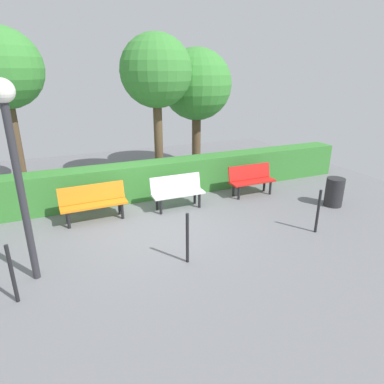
% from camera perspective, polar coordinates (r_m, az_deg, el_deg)
% --- Properties ---
extents(ground_plane, '(16.00, 16.00, 0.00)m').
position_cam_1_polar(ground_plane, '(7.78, -7.05, -5.96)').
color(ground_plane, slate).
extents(bench_red, '(1.36, 0.47, 0.86)m').
position_cam_1_polar(bench_red, '(9.68, 10.15, 2.27)').
color(bench_red, red).
rests_on(bench_red, ground_plane).
extents(bench_white, '(1.37, 0.46, 0.86)m').
position_cam_1_polar(bench_white, '(8.59, -2.56, 0.25)').
color(bench_white, white).
rests_on(bench_white, ground_plane).
extents(bench_orange, '(1.55, 0.51, 0.86)m').
position_cam_1_polar(bench_orange, '(8.23, -16.61, -1.52)').
color(bench_orange, orange).
rests_on(bench_orange, ground_plane).
extents(hedge_row, '(11.85, 0.70, 1.00)m').
position_cam_1_polar(hedge_row, '(9.56, -4.82, 2.44)').
color(hedge_row, '#387F33').
rests_on(hedge_row, ground_plane).
extents(tree_near, '(2.38, 2.38, 4.14)m').
position_cam_1_polar(tree_near, '(11.82, 0.79, 17.88)').
color(tree_near, brown).
rests_on(tree_near, ground_plane).
extents(tree_mid, '(2.13, 2.13, 4.45)m').
position_cam_1_polar(tree_mid, '(10.36, -6.20, 19.79)').
color(tree_mid, brown).
rests_on(tree_mid, ground_plane).
extents(tree_far, '(2.13, 2.13, 4.52)m').
position_cam_1_polar(tree_far, '(10.65, -29.84, 17.70)').
color(tree_far, brown).
rests_on(tree_far, ground_plane).
extents(railing_post_near, '(0.06, 0.06, 1.00)m').
position_cam_1_polar(railing_post_near, '(7.78, 20.87, -3.15)').
color(railing_post_near, black).
rests_on(railing_post_near, ground_plane).
extents(railing_post_mid, '(0.06, 0.06, 1.00)m').
position_cam_1_polar(railing_post_mid, '(6.17, -0.80, -7.96)').
color(railing_post_mid, black).
rests_on(railing_post_mid, ground_plane).
extents(railing_post_far, '(0.06, 0.06, 1.00)m').
position_cam_1_polar(railing_post_far, '(5.86, -28.54, -12.32)').
color(railing_post_far, black).
rests_on(railing_post_far, ground_plane).
extents(lamp_post, '(0.36, 0.36, 3.32)m').
position_cam_1_polar(lamp_post, '(5.73, -28.55, 7.10)').
color(lamp_post, '#2D2D33').
rests_on(lamp_post, ground_plane).
extents(trash_bin, '(0.47, 0.47, 0.76)m').
position_cam_1_polar(trash_bin, '(9.54, 23.29, -0.00)').
color(trash_bin, '#262628').
rests_on(trash_bin, ground_plane).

